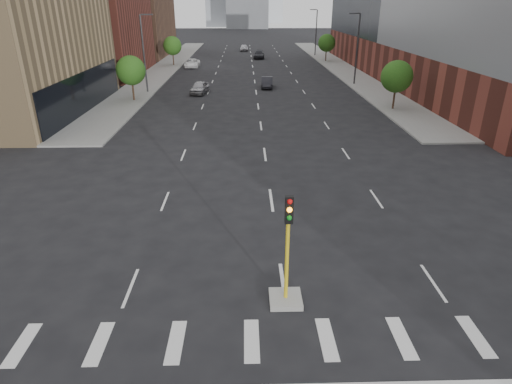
{
  "coord_description": "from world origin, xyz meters",
  "views": [
    {
      "loc": [
        -1.44,
        -3.92,
        10.21
      ],
      "look_at": [
        -0.99,
        13.48,
        2.5
      ],
      "focal_mm": 30.0,
      "sensor_mm": 36.0,
      "label": 1
    }
  ],
  "objects_px": {
    "median_traffic_signal": "(286,280)",
    "car_distant": "(244,48)",
    "car_near_left": "(200,88)",
    "car_far_left": "(192,63)",
    "car_mid_right": "(267,82)",
    "car_deep_right": "(259,55)"
  },
  "relations": [
    {
      "from": "median_traffic_signal",
      "to": "car_distant",
      "type": "height_order",
      "value": "median_traffic_signal"
    },
    {
      "from": "car_near_left",
      "to": "car_far_left",
      "type": "relative_size",
      "value": 0.83
    },
    {
      "from": "median_traffic_signal",
      "to": "car_mid_right",
      "type": "distance_m",
      "value": 44.13
    },
    {
      "from": "car_near_left",
      "to": "median_traffic_signal",
      "type": "bearing_deg",
      "value": -70.94
    },
    {
      "from": "median_traffic_signal",
      "to": "car_deep_right",
      "type": "height_order",
      "value": "median_traffic_signal"
    },
    {
      "from": "car_distant",
      "to": "car_mid_right",
      "type": "bearing_deg",
      "value": -84.82
    },
    {
      "from": "median_traffic_signal",
      "to": "car_distant",
      "type": "relative_size",
      "value": 1.03
    },
    {
      "from": "car_near_left",
      "to": "car_far_left",
      "type": "distance_m",
      "value": 23.68
    },
    {
      "from": "car_near_left",
      "to": "car_mid_right",
      "type": "xyz_separation_m",
      "value": [
        8.48,
        3.71,
        -0.04
      ]
    },
    {
      "from": "car_far_left",
      "to": "car_deep_right",
      "type": "distance_m",
      "value": 17.39
    },
    {
      "from": "car_mid_right",
      "to": "car_far_left",
      "type": "xyz_separation_m",
      "value": [
        -12.0,
        19.71,
        0.03
      ]
    },
    {
      "from": "car_deep_right",
      "to": "car_distant",
      "type": "distance_m",
      "value": 15.33
    },
    {
      "from": "median_traffic_signal",
      "to": "car_near_left",
      "type": "xyz_separation_m",
      "value": [
        -6.98,
        40.4,
        -0.25
      ]
    },
    {
      "from": "car_mid_right",
      "to": "car_deep_right",
      "type": "distance_m",
      "value": 32.3
    },
    {
      "from": "median_traffic_signal",
      "to": "car_deep_right",
      "type": "distance_m",
      "value": 76.42
    },
    {
      "from": "car_near_left",
      "to": "car_distant",
      "type": "relative_size",
      "value": 0.99
    },
    {
      "from": "median_traffic_signal",
      "to": "car_mid_right",
      "type": "xyz_separation_m",
      "value": [
        1.5,
        44.1,
        -0.29
      ]
    },
    {
      "from": "car_deep_right",
      "to": "car_far_left",
      "type": "bearing_deg",
      "value": -130.11
    },
    {
      "from": "car_near_left",
      "to": "car_deep_right",
      "type": "relative_size",
      "value": 0.82
    },
    {
      "from": "car_near_left",
      "to": "car_deep_right",
      "type": "bearing_deg",
      "value": 86.01
    },
    {
      "from": "car_mid_right",
      "to": "car_near_left",
      "type": "bearing_deg",
      "value": -153.21
    },
    {
      "from": "car_far_left",
      "to": "car_near_left",
      "type": "bearing_deg",
      "value": -80.6
    }
  ]
}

